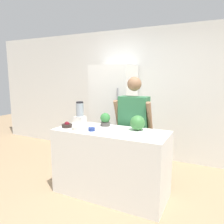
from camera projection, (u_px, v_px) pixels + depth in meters
ground_plane at (99, 205)px, 2.84m from camera, size 14.00×14.00×0.00m
wall_back at (148, 94)px, 4.41m from camera, size 8.00×0.06×2.60m
counter_island at (111, 162)px, 3.06m from camera, size 1.56×0.67×0.93m
refrigerator at (114, 113)px, 4.39m from camera, size 0.79×0.66×1.88m
person at (134, 129)px, 3.40m from camera, size 0.59×0.26×1.65m
cutting_board at (139, 131)px, 2.92m from camera, size 0.37×0.23×0.01m
watermelon at (137, 123)px, 2.93m from camera, size 0.20×0.20×0.20m
bowl_cherries at (67, 125)px, 3.16m from camera, size 0.15×0.15×0.08m
bowl_cream at (78, 128)px, 3.03m from camera, size 0.18×0.18×0.08m
bowl_small_blue at (92, 129)px, 2.96m from camera, size 0.09×0.09×0.05m
blender at (80, 114)px, 3.38m from camera, size 0.15×0.15×0.35m
potted_plant at (105, 119)px, 3.24m from camera, size 0.15×0.15×0.20m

